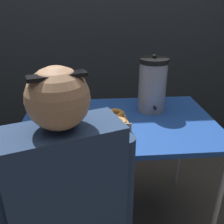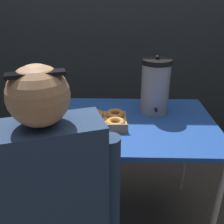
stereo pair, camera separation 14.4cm
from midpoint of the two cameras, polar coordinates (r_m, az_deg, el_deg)
name	(u,v)px [view 1 (the left image)]	position (r m, az deg, el deg)	size (l,w,h in m)	color
ground_plane	(118,217)	(1.94, -1.03, -22.91)	(12.00, 12.00, 0.00)	#4C473F
back_wall	(107,18)	(2.28, -2.99, 20.61)	(6.00, 0.11, 2.53)	#23282D
folding_table	(119,130)	(1.49, -1.23, -4.17)	(1.14, 0.72, 0.77)	#1E479E
donut_box	(96,120)	(1.43, -6.49, -2.01)	(0.38, 0.28, 0.05)	tan
coffee_urn	(152,85)	(1.56, 6.62, 6.12)	(0.18, 0.20, 0.36)	#939399
cell_phone	(38,143)	(1.31, -19.68, -6.88)	(0.12, 0.17, 0.01)	black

